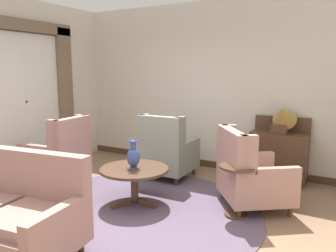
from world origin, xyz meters
name	(u,v)px	position (x,y,z in m)	size (l,w,h in m)	color
ground	(119,221)	(0.00, 0.00, 0.00)	(7.68, 7.68, 0.00)	#896B51
wall_back	(210,86)	(0.00, 2.74, 1.51)	(5.61, 0.08, 3.02)	silver
wall_left	(21,87)	(-2.73, 0.82, 1.51)	(0.08, 3.84, 3.02)	silver
baseboard_back	(207,164)	(0.00, 2.69, 0.06)	(5.45, 0.03, 0.12)	#4C3323
area_rug	(133,212)	(0.00, 0.30, 0.01)	(3.29, 3.29, 0.01)	#5B4C60
window_with_curtains	(26,93)	(-2.63, 0.84, 1.42)	(0.12, 2.05, 2.63)	silver
coffee_table	(134,174)	(-0.15, 0.55, 0.42)	(0.92, 0.92, 0.50)	#4C3323
porcelain_vase	(133,156)	(-0.15, 0.53, 0.66)	(0.18, 0.18, 0.38)	#384C93
settee	(8,215)	(-0.48, -1.10, 0.41)	(1.57, 1.00, 0.99)	tan
armchair_beside_settee	(249,175)	(1.23, 1.19, 0.44)	(1.17, 1.18, 1.05)	tan
armchair_far_left	(167,152)	(-0.30, 1.70, 0.45)	(0.77, 0.86, 1.09)	gray
armchair_near_window	(60,156)	(-1.63, 0.62, 0.46)	(0.95, 0.81, 1.09)	tan
side_table	(237,186)	(1.19, 0.84, 0.39)	(0.46, 0.46, 0.65)	#4C3323
sideboard	(279,154)	(1.34, 2.45, 0.47)	(0.88, 0.41, 1.05)	#4C3323
gramophone	(283,116)	(1.39, 2.35, 1.09)	(0.39, 0.50, 0.56)	#4C3323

